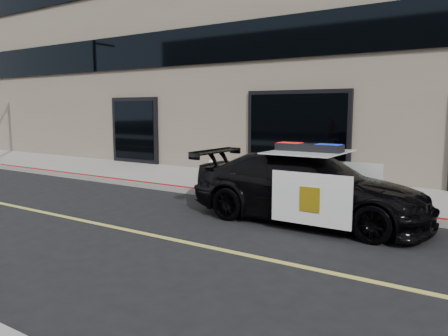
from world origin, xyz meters
The scene contains 5 objects.
ground centered at (0.00, 0.00, 0.00)m, with size 120.00×120.00×0.00m, color black.
sidewalk_n centered at (0.00, 5.25, 0.07)m, with size 60.00×3.50×0.15m, color gray.
building_n centered at (0.00, 10.50, 6.00)m, with size 60.00×7.00×12.00m, color #756856.
police_car centered at (1.22, 2.53, 0.72)m, with size 2.23×4.89×1.60m.
fire_hydrant centered at (-2.44, 4.37, 0.50)m, with size 0.34×0.47×0.74m.
Camera 1 is at (4.60, -5.72, 2.28)m, focal length 35.00 mm.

